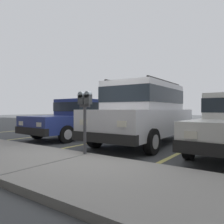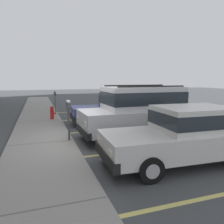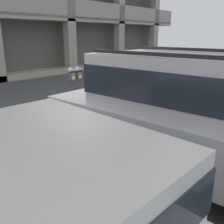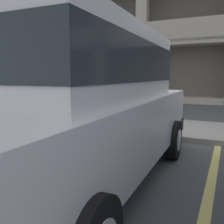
{
  "view_description": "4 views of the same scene",
  "coord_description": "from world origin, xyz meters",
  "px_view_note": "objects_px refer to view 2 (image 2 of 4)",
  "views": [
    {
      "loc": [
        -3.36,
        4.02,
        1.14
      ],
      "look_at": [
        0.22,
        -0.97,
        1.06
      ],
      "focal_mm": 35.0,
      "sensor_mm": 36.0,
      "label": 1
    },
    {
      "loc": [
        -7.57,
        1.33,
        2.28
      ],
      "look_at": [
        -0.42,
        -1.1,
        1.12
      ],
      "focal_mm": 35.0,
      "sensor_mm": 36.0,
      "label": 2
    },
    {
      "loc": [
        -3.65,
        -4.14,
        2.26
      ],
      "look_at": [
        -0.34,
        -1.14,
        0.87
      ],
      "focal_mm": 40.0,
      "sensor_mm": 36.0,
      "label": 3
    },
    {
      "loc": [
        1.64,
        -5.12,
        1.4
      ],
      "look_at": [
        -0.37,
        -0.88,
        0.73
      ],
      "focal_mm": 40.0,
      "sensor_mm": 36.0,
      "label": 4
    }
  ],
  "objects_px": {
    "dark_hatchback": "(117,107)",
    "fire_hydrant": "(52,113)",
    "silver_suv": "(142,110)",
    "red_sedan": "(187,133)",
    "parking_meter_far": "(55,99)",
    "parking_meter_near": "(68,111)"
  },
  "relations": [
    {
      "from": "silver_suv",
      "to": "parking_meter_near",
      "type": "xyz_separation_m",
      "value": [
        0.09,
        2.8,
        0.09
      ]
    },
    {
      "from": "parking_meter_near",
      "to": "parking_meter_far",
      "type": "height_order",
      "value": "parking_meter_far"
    },
    {
      "from": "red_sedan",
      "to": "fire_hydrant",
      "type": "bearing_deg",
      "value": 25.17
    },
    {
      "from": "silver_suv",
      "to": "parking_meter_far",
      "type": "height_order",
      "value": "silver_suv"
    },
    {
      "from": "silver_suv",
      "to": "fire_hydrant",
      "type": "xyz_separation_m",
      "value": [
        4.53,
        3.09,
        -0.62
      ]
    },
    {
      "from": "silver_suv",
      "to": "fire_hydrant",
      "type": "distance_m",
      "value": 5.52
    },
    {
      "from": "red_sedan",
      "to": "parking_meter_far",
      "type": "relative_size",
      "value": 3.15
    },
    {
      "from": "parking_meter_near",
      "to": "fire_hydrant",
      "type": "height_order",
      "value": "parking_meter_near"
    },
    {
      "from": "fire_hydrant",
      "to": "red_sedan",
      "type": "bearing_deg",
      "value": -157.0
    },
    {
      "from": "red_sedan",
      "to": "parking_meter_far",
      "type": "distance_m",
      "value": 9.22
    },
    {
      "from": "silver_suv",
      "to": "red_sedan",
      "type": "bearing_deg",
      "value": 178.44
    },
    {
      "from": "parking_meter_near",
      "to": "red_sedan",
      "type": "bearing_deg",
      "value": -135.41
    },
    {
      "from": "red_sedan",
      "to": "silver_suv",
      "type": "bearing_deg",
      "value": 2.08
    },
    {
      "from": "silver_suv",
      "to": "fire_hydrant",
      "type": "bearing_deg",
      "value": 32.84
    },
    {
      "from": "red_sedan",
      "to": "fire_hydrant",
      "type": "xyz_separation_m",
      "value": [
        7.28,
        3.09,
        -0.36
      ]
    },
    {
      "from": "silver_suv",
      "to": "parking_meter_far",
      "type": "distance_m",
      "value": 6.65
    },
    {
      "from": "dark_hatchback",
      "to": "parking_meter_near",
      "type": "distance_m",
      "value": 4.06
    },
    {
      "from": "dark_hatchback",
      "to": "fire_hydrant",
      "type": "distance_m",
      "value": 3.56
    },
    {
      "from": "parking_meter_far",
      "to": "fire_hydrant",
      "type": "xyz_separation_m",
      "value": [
        -1.5,
        0.29,
        -0.61
      ]
    },
    {
      "from": "silver_suv",
      "to": "parking_meter_far",
      "type": "xyz_separation_m",
      "value": [
        6.03,
        2.8,
        -0.02
      ]
    },
    {
      "from": "dark_hatchback",
      "to": "fire_hydrant",
      "type": "xyz_separation_m",
      "value": [
        1.59,
        3.16,
        -0.36
      ]
    },
    {
      "from": "dark_hatchback",
      "to": "parking_meter_far",
      "type": "height_order",
      "value": "parking_meter_far"
    }
  ]
}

